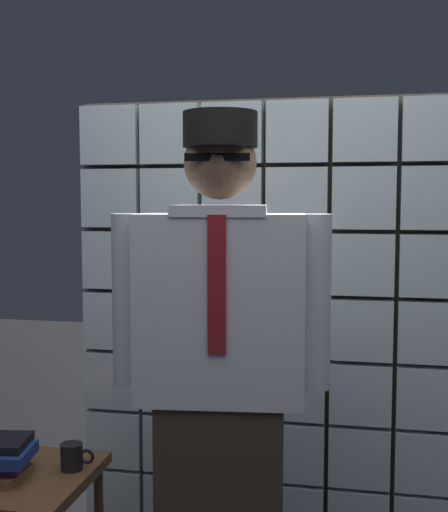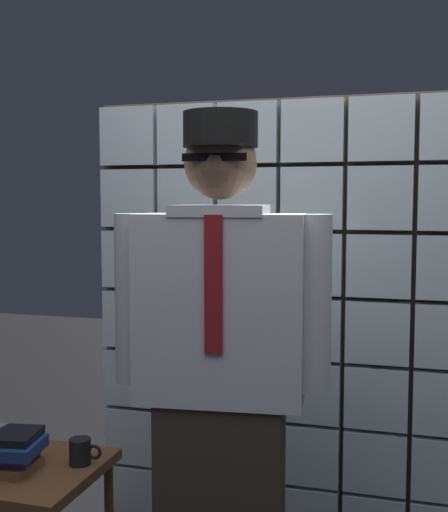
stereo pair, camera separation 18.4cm
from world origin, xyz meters
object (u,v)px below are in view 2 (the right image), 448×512
object	(u,v)px
standing_person	(221,378)
side_table	(26,486)
coffee_mug	(81,451)
book_stack	(8,451)

from	to	relation	value
standing_person	side_table	size ratio (longest dim) A/B	3.29
coffee_mug	side_table	bearing A→B (deg)	-157.88
standing_person	coffee_mug	size ratio (longest dim) A/B	14.17
coffee_mug	standing_person	bearing A→B (deg)	-8.42
standing_person	book_stack	xyz separation A→B (m)	(-0.78, -0.04, -0.32)
standing_person	coffee_mug	xyz separation A→B (m)	(-0.56, 0.08, -0.34)
side_table	coffee_mug	distance (m)	0.23
side_table	book_stack	bearing A→B (deg)	-130.46
side_table	coffee_mug	world-z (taller)	coffee_mug
standing_person	coffee_mug	bearing A→B (deg)	164.98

